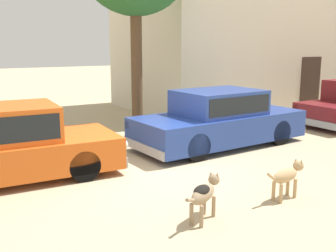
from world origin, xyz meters
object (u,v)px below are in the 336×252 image
Objects in this scene: stray_dog_tan at (288,175)px; parked_sedan_nearest at (7,144)px; parked_sedan_second at (219,118)px; stray_dog_spotted at (204,193)px.

parked_sedan_nearest is at bearing 130.55° from stray_dog_tan.
parked_sedan_second is 3.70m from stray_dog_tan.
stray_dog_tan is (1.70, -0.04, -0.02)m from stray_dog_spotted.
stray_dog_tan is at bearing -112.85° from parked_sedan_second.
stray_dog_spotted is 1.70m from stray_dog_tan.
parked_sedan_second is at bearing 3.04° from parked_sedan_nearest.
stray_dog_tan is (3.84, -3.48, -0.30)m from parked_sedan_nearest.
stray_dog_tan is (-1.28, -3.45, -0.30)m from parked_sedan_second.
parked_sedan_nearest is at bearing 93.32° from stray_dog_spotted.
parked_sedan_nearest is 0.92× the size of parked_sedan_second.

